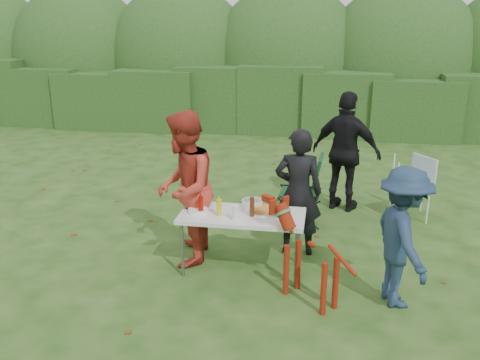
% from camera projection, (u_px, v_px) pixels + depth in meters
% --- Properties ---
extents(ground, '(80.00, 80.00, 0.00)m').
position_uv_depth(ground, '(221.00, 267.00, 6.38)').
color(ground, '#1E4211').
extents(hedge_row, '(22.00, 1.40, 1.70)m').
position_uv_depth(hedge_row, '(281.00, 101.00, 13.62)').
color(hedge_row, '#23471C').
rests_on(hedge_row, ground).
extents(shrub_backdrop, '(20.00, 2.60, 3.20)m').
position_uv_depth(shrub_backdrop, '(287.00, 67.00, 14.89)').
color(shrub_backdrop, '#3D6628').
rests_on(shrub_backdrop, ground).
extents(folding_table, '(1.50, 0.70, 0.74)m').
position_uv_depth(folding_table, '(242.00, 218.00, 6.12)').
color(folding_table, silver).
rests_on(folding_table, ground).
extents(person_cook, '(0.61, 0.40, 1.68)m').
position_uv_depth(person_cook, '(298.00, 192.00, 6.54)').
color(person_cook, black).
rests_on(person_cook, ground).
extents(person_red_jacket, '(0.84, 1.02, 1.94)m').
position_uv_depth(person_red_jacket, '(184.00, 189.00, 6.28)').
color(person_red_jacket, '#AE3225').
rests_on(person_red_jacket, ground).
extents(person_black_puffy, '(1.22, 0.87, 1.91)m').
position_uv_depth(person_black_puffy, '(346.00, 152.00, 8.03)').
color(person_black_puffy, black).
rests_on(person_black_puffy, ground).
extents(child, '(0.83, 1.12, 1.55)m').
position_uv_depth(child, '(402.00, 237.00, 5.37)').
color(child, '#1E324D').
rests_on(child, ground).
extents(dog, '(1.12, 1.04, 1.04)m').
position_uv_depth(dog, '(311.00, 258.00, 5.47)').
color(dog, maroon).
rests_on(dog, ground).
extents(camping_chair, '(0.70, 0.70, 1.06)m').
position_uv_depth(camping_chair, '(300.00, 188.00, 7.66)').
color(camping_chair, '#113E1E').
rests_on(camping_chair, ground).
extents(lawn_chair, '(0.79, 0.79, 0.96)m').
position_uv_depth(lawn_chair, '(410.00, 187.00, 7.86)').
color(lawn_chair, '#51AAE6').
rests_on(lawn_chair, ground).
extents(food_tray, '(0.45, 0.30, 0.02)m').
position_uv_depth(food_tray, '(268.00, 211.00, 6.15)').
color(food_tray, '#B7B7BA').
rests_on(food_tray, folding_table).
extents(focaccia_bread, '(0.40, 0.26, 0.04)m').
position_uv_depth(focaccia_bread, '(268.00, 209.00, 6.14)').
color(focaccia_bread, '#C68133').
rests_on(focaccia_bread, food_tray).
extents(mustard_bottle, '(0.06, 0.06, 0.20)m').
position_uv_depth(mustard_bottle, '(219.00, 207.00, 6.03)').
color(mustard_bottle, gold).
rests_on(mustard_bottle, folding_table).
extents(ketchup_bottle, '(0.06, 0.06, 0.22)m').
position_uv_depth(ketchup_bottle, '(201.00, 206.00, 6.05)').
color(ketchup_bottle, '#950E03').
rests_on(ketchup_bottle, folding_table).
extents(beer_bottle, '(0.06, 0.06, 0.24)m').
position_uv_depth(beer_bottle, '(252.00, 207.00, 5.99)').
color(beer_bottle, '#47230F').
rests_on(beer_bottle, folding_table).
extents(paper_towel_roll, '(0.12, 0.12, 0.26)m').
position_uv_depth(paper_towel_roll, '(200.00, 198.00, 6.26)').
color(paper_towel_roll, white).
rests_on(paper_towel_roll, folding_table).
extents(cup_stack, '(0.08, 0.08, 0.18)m').
position_uv_depth(cup_stack, '(236.00, 213.00, 5.88)').
color(cup_stack, white).
rests_on(cup_stack, folding_table).
extents(pasta_bowl, '(0.26, 0.26, 0.10)m').
position_uv_depth(pasta_bowl, '(252.00, 204.00, 6.29)').
color(pasta_bowl, silver).
rests_on(pasta_bowl, folding_table).
extents(plate_stack, '(0.24, 0.24, 0.05)m').
position_uv_depth(plate_stack, '(198.00, 211.00, 6.13)').
color(plate_stack, white).
rests_on(plate_stack, folding_table).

